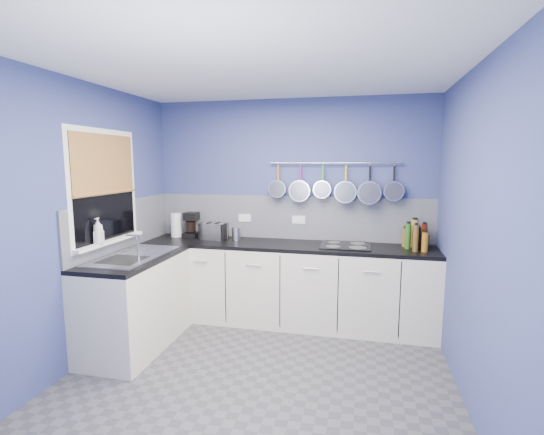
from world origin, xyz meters
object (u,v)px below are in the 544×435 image
at_px(toaster, 213,231).
at_px(canister, 236,233).
at_px(hob, 346,246).
at_px(coffee_maker, 191,225).
at_px(soap_bottle_a, 98,231).
at_px(paper_towel, 176,225).
at_px(soap_bottle_b, 99,234).

distance_m(toaster, canister, 0.27).
bearing_deg(hob, coffee_maker, 176.42).
height_order(soap_bottle_a, coffee_maker, soap_bottle_a).
bearing_deg(canister, coffee_maker, 176.58).
xyz_separation_m(paper_towel, coffee_maker, (0.18, 0.02, 0.01)).
relative_size(canister, hob, 0.27).
xyz_separation_m(soap_bottle_b, hob, (2.18, 1.10, -0.23)).
xyz_separation_m(coffee_maker, hob, (1.83, -0.11, -0.14)).
xyz_separation_m(coffee_maker, canister, (0.58, -0.03, -0.08)).
distance_m(paper_towel, hob, 2.02).
distance_m(paper_towel, coffee_maker, 0.18).
xyz_separation_m(soap_bottle_a, hob, (2.18, 1.11, -0.26)).
bearing_deg(soap_bottle_b, toaster, 60.20).
bearing_deg(soap_bottle_b, canister, 51.78).
xyz_separation_m(soap_bottle_b, paper_towel, (0.17, 1.19, -0.09)).
distance_m(canister, hob, 1.26).
bearing_deg(canister, toaster, -174.62).
relative_size(soap_bottle_b, hob, 0.33).
distance_m(toaster, hob, 1.52).
bearing_deg(hob, soap_bottle_b, -153.24).
height_order(paper_towel, hob, paper_towel).
relative_size(coffee_maker, hob, 0.56).
distance_m(coffee_maker, canister, 0.58).
height_order(soap_bottle_a, toaster, soap_bottle_a).
relative_size(soap_bottle_b, toaster, 0.59).
xyz_separation_m(paper_towel, hob, (2.01, -0.09, -0.14)).
bearing_deg(paper_towel, canister, -1.00).
xyz_separation_m(toaster, canister, (0.27, 0.03, -0.02)).
distance_m(soap_bottle_b, toaster, 1.34).
xyz_separation_m(soap_bottle_a, canister, (0.93, 1.19, -0.20)).
height_order(soap_bottle_a, soap_bottle_b, soap_bottle_a).
bearing_deg(hob, toaster, 177.94).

